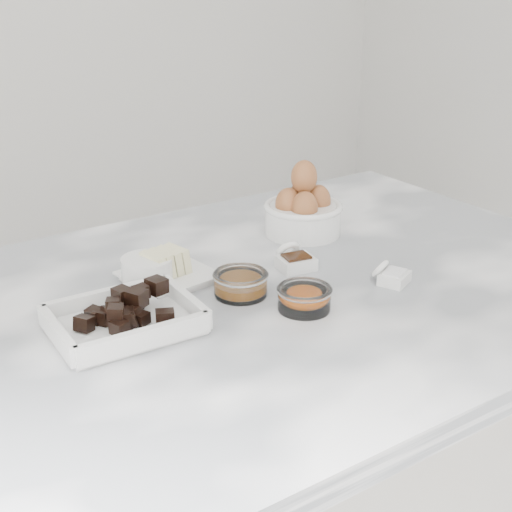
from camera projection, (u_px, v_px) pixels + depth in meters
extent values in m
cube|color=white|center=(256.00, 300.00, 1.11)|extent=(1.20, 0.80, 0.04)
cube|color=white|center=(125.00, 326.00, 0.97)|extent=(0.19, 0.15, 0.01)
cube|color=white|center=(169.00, 278.00, 1.12)|extent=(0.13, 0.13, 0.01)
cube|color=white|center=(169.00, 274.00, 1.12)|extent=(0.14, 0.14, 0.00)
cylinder|color=white|center=(147.00, 272.00, 1.10)|extent=(0.08, 0.08, 0.05)
cylinder|color=white|center=(147.00, 261.00, 1.09)|extent=(0.06, 0.06, 0.01)
cylinder|color=white|center=(303.00, 219.00, 1.31)|extent=(0.14, 0.14, 0.05)
torus|color=white|center=(303.00, 206.00, 1.30)|extent=(0.15, 0.15, 0.01)
ellipsoid|color=brown|center=(314.00, 199.00, 1.32)|extent=(0.05, 0.05, 0.06)
ellipsoid|color=brown|center=(292.00, 206.00, 1.28)|extent=(0.05, 0.05, 0.06)
ellipsoid|color=brown|center=(295.00, 198.00, 1.32)|extent=(0.05, 0.05, 0.06)
ellipsoid|color=brown|center=(311.00, 208.00, 1.28)|extent=(0.05, 0.05, 0.06)
ellipsoid|color=brown|center=(304.00, 177.00, 1.28)|extent=(0.05, 0.05, 0.06)
cylinder|color=white|center=(241.00, 285.00, 1.07)|extent=(0.08, 0.08, 0.03)
torus|color=white|center=(241.00, 275.00, 1.07)|extent=(0.09, 0.09, 0.01)
cylinder|color=orange|center=(241.00, 288.00, 1.08)|extent=(0.06, 0.06, 0.01)
cylinder|color=white|center=(304.00, 299.00, 1.03)|extent=(0.08, 0.08, 0.03)
torus|color=white|center=(304.00, 290.00, 1.02)|extent=(0.08, 0.08, 0.01)
ellipsoid|color=orange|center=(304.00, 298.00, 1.03)|extent=(0.05, 0.05, 0.02)
cube|color=white|center=(296.00, 263.00, 1.17)|extent=(0.06, 0.06, 0.02)
cube|color=black|center=(296.00, 256.00, 1.16)|extent=(0.05, 0.04, 0.00)
torus|color=white|center=(288.00, 250.00, 1.19)|extent=(0.05, 0.04, 0.04)
cube|color=white|center=(394.00, 278.00, 1.12)|extent=(0.06, 0.06, 0.02)
cube|color=white|center=(395.00, 272.00, 1.11)|extent=(0.04, 0.04, 0.00)
torus|color=white|center=(380.00, 269.00, 1.12)|extent=(0.04, 0.04, 0.03)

